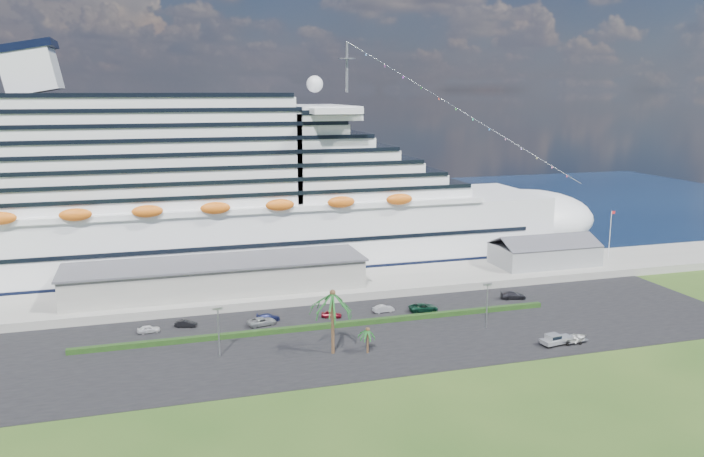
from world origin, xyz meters
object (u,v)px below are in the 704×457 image
object	(u,v)px
cruise_ship	(219,201)
pickup_truck	(556,339)
parked_car_3	(268,317)
boat_trailer	(576,338)

from	to	relation	value
cruise_ship	pickup_truck	size ratio (longest dim) A/B	32.77
parked_car_3	cruise_ship	bearing A→B (deg)	20.31
cruise_ship	pickup_truck	world-z (taller)	cruise_ship
cruise_ship	pickup_truck	bearing A→B (deg)	-54.10
parked_car_3	pickup_truck	xyz separation A→B (m)	(44.59, -26.66, 0.44)
cruise_ship	boat_trailer	world-z (taller)	cruise_ship
cruise_ship	pickup_truck	xyz separation A→B (m)	(48.75, -67.35, -15.50)
parked_car_3	pickup_truck	world-z (taller)	pickup_truck
pickup_truck	parked_car_3	bearing A→B (deg)	149.12
parked_car_3	boat_trailer	world-z (taller)	boat_trailer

